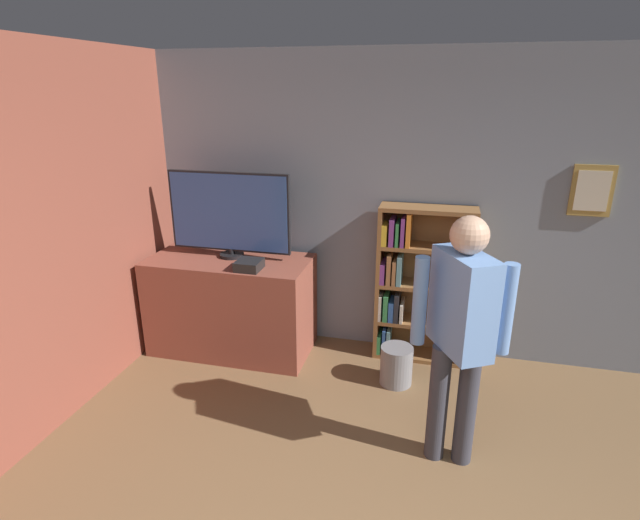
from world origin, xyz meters
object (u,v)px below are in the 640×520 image
television (229,214)px  bookshelf (415,284)px  game_console (249,265)px  waste_bin (396,365)px  person (460,324)px

television → bookshelf: 1.77m
bookshelf → television: bearing=-173.0°
game_console → bookshelf: 1.48m
waste_bin → game_console: bearing=179.1°
television → waste_bin: bearing=-10.9°
bookshelf → waste_bin: bearing=-99.5°
television → waste_bin: size_ratio=3.36×
person → waste_bin: 1.25m
television → bookshelf: (1.66, 0.20, -0.59)m
television → waste_bin: television is taller
person → television: bearing=-148.6°
person → waste_bin: (-0.43, 0.82, -0.84)m
bookshelf → waste_bin: (-0.09, -0.51, -0.55)m
waste_bin → person: bearing=-62.2°
game_console → bookshelf: bookshelf is taller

